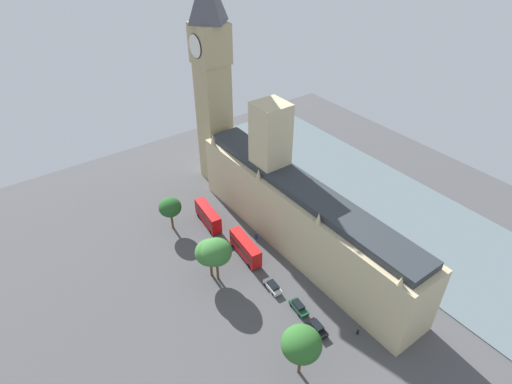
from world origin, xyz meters
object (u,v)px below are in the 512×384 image
plane_tree_corner (301,344)px  plane_tree_midblock (216,252)px  double_decker_bus_far_end (208,215)px  car_black_kerbside (317,328)px  pedestrian_near_tower (256,236)px  plane_tree_slot_10 (170,207)px  car_white_leading (273,286)px  street_lamp_slot_11 (210,260)px  pedestrian_by_river_gate (358,332)px  parliament_building (297,212)px  plane_tree_trailing (210,252)px  double_decker_bus_under_trees (245,247)px  clock_tower (212,79)px  car_dark_green_opposite_hall (299,307)px

plane_tree_corner → plane_tree_midblock: bearing=-90.5°
double_decker_bus_far_end → car_black_kerbside: double_decker_bus_far_end is taller
pedestrian_near_tower → plane_tree_slot_10: size_ratio=0.19×
car_white_leading → street_lamp_slot_11: (8.29, -11.01, 3.76)m
double_decker_bus_far_end → pedestrian_by_river_gate: (-5.85, 44.40, -1.94)m
parliament_building → plane_tree_trailing: (21.28, -2.71, -2.71)m
double_decker_bus_under_trees → car_black_kerbside: bearing=94.1°
clock_tower → plane_tree_trailing: (22.02, 32.83, -22.60)m
car_dark_green_opposite_hall → plane_tree_midblock: (8.44, -16.56, 6.85)m
car_black_kerbside → plane_tree_trailing: plane_tree_trailing is taller
clock_tower → car_white_leading: size_ratio=11.54×
pedestrian_near_tower → plane_tree_corner: plane_tree_corner is taller
double_decker_bus_far_end → plane_tree_trailing: 18.01m
plane_tree_trailing → street_lamp_slot_11: bearing=-15.9°
plane_tree_corner → plane_tree_slot_10: plane_tree_corner is taller
plane_tree_corner → double_decker_bus_under_trees: bearing=-107.2°
clock_tower → double_decker_bus_under_trees: (12.75, 32.34, -26.62)m
car_black_kerbside → street_lamp_slot_11: 25.88m
plane_tree_trailing → plane_tree_corner: size_ratio=0.87×
plane_tree_corner → street_lamp_slot_11: bearing=-89.0°
pedestrian_by_river_gate → street_lamp_slot_11: street_lamp_slot_11 is taller
double_decker_bus_far_end → plane_tree_slot_10: size_ratio=1.24×
plane_tree_midblock → pedestrian_near_tower: bearing=-158.5°
pedestrian_near_tower → plane_tree_midblock: (14.33, 5.64, 6.98)m
street_lamp_slot_11 → car_black_kerbside: bearing=110.0°
car_dark_green_opposite_hall → car_black_kerbside: size_ratio=1.04×
car_dark_green_opposite_hall → plane_tree_slot_10: (8.50, -37.55, 5.42)m
car_dark_green_opposite_hall → plane_tree_slot_10: size_ratio=0.55×
clock_tower → pedestrian_by_river_gate: (7.75, 61.83, -28.56)m
parliament_building → double_decker_bus_far_end: 23.20m
parliament_building → plane_tree_midblock: bearing=-2.8°
pedestrian_by_river_gate → street_lamp_slot_11: 32.66m
parliament_building → car_dark_green_opposite_hall: size_ratio=13.48×
parliament_building → plane_tree_corner: bearing=50.8°
double_decker_bus_far_end → pedestrian_by_river_gate: bearing=-76.3°
plane_tree_midblock → double_decker_bus_far_end: bearing=-114.7°
double_decker_bus_under_trees → car_black_kerbside: (0.65, 24.50, -1.75)m
double_decker_bus_far_end → pedestrian_near_tower: double_decker_bus_far_end is taller
double_decker_bus_under_trees → pedestrian_by_river_gate: 29.97m
car_white_leading → car_black_kerbside: 13.06m
double_decker_bus_under_trees → parliament_building: bearing=170.7°
double_decker_bus_far_end → street_lamp_slot_11: (8.57, 15.36, 2.01)m
street_lamp_slot_11 → pedestrian_by_river_gate: bearing=116.4°
parliament_building → car_white_leading: 17.67m
double_decker_bus_under_trees → street_lamp_slot_11: size_ratio=1.59×
car_dark_green_opposite_hall → pedestrian_near_tower: bearing=-98.4°
parliament_building → car_white_leading: parliament_building is taller
plane_tree_trailing → clock_tower: bearing=-123.9°
double_decker_bus_far_end → pedestrian_by_river_gate: 44.82m
pedestrian_near_tower → clock_tower: bearing=7.6°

